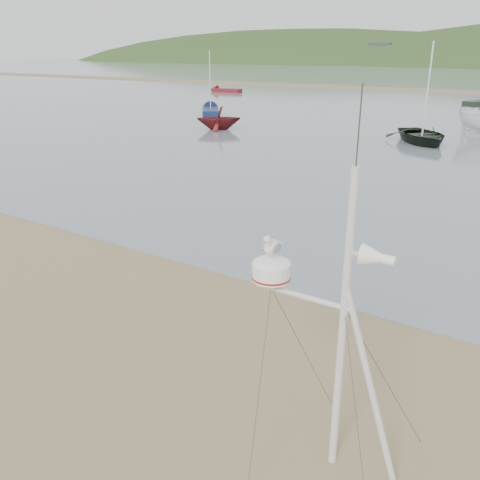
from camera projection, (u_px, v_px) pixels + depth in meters
The scene contains 6 objects.
ground at pixel (129, 358), 9.39m from camera, with size 560.00×560.00×0.00m, color olive.
mast_rig at pixel (332, 388), 6.61m from camera, with size 2.23×2.38×5.03m.
boat_dark at pixel (426, 103), 30.02m from camera, with size 3.39×0.98×4.75m, color black.
boat_red at pixel (219, 107), 35.67m from camera, with size 2.63×1.61×3.05m, color maroon.
sailboat_blue_near at pixel (211, 110), 45.93m from camera, with size 4.59×5.48×5.80m.
dinghy_red_far at pixel (221, 90), 68.64m from camera, with size 5.01×1.39×1.21m.
Camera 1 is at (6.13, -5.59, 5.34)m, focal length 38.00 mm.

